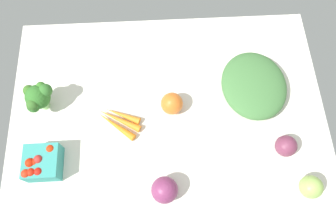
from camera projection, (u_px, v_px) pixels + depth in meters
tablecloth at (168, 115)px, 107.03cm from camera, size 104.00×76.00×2.00cm
broccoli_head at (38, 97)px, 100.26cm from camera, size 9.27×9.10×11.19cm
red_onion_near_basket at (286, 146)px, 98.64cm from camera, size 6.73×6.73×6.73cm
heirloom_tomato_orange at (172, 103)px, 103.58cm from camera, size 7.25×7.25×7.25cm
berry_basket at (42, 163)px, 96.30cm from camera, size 10.42×10.42×7.62cm
heirloom_tomato_green at (311, 187)px, 94.00cm from camera, size 6.85×6.85×6.85cm
carrot_bunch at (119, 120)px, 104.10cm from camera, size 14.74×12.86×2.39cm
red_onion_center at (165, 190)px, 93.15cm from camera, size 7.92×7.92×7.92cm
leafy_greens_clump at (254, 85)px, 106.34cm from camera, size 22.20×25.57×6.68cm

